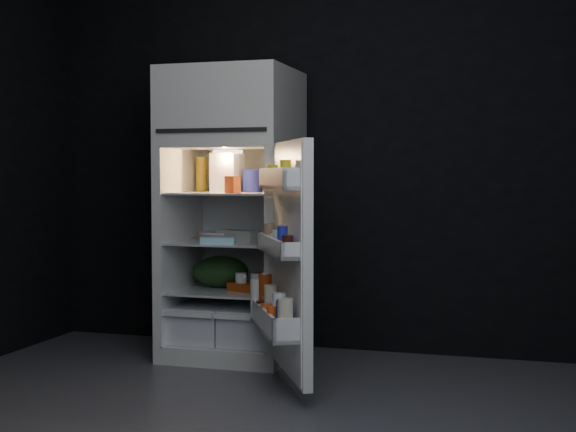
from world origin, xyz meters
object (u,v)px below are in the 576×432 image
(fridge_door, at_px, (286,262))
(yogurt_tray, at_px, (250,287))
(milk_jug, at_px, (227,173))
(egg_carton, at_px, (238,236))
(refrigerator, at_px, (234,203))

(fridge_door, height_order, yogurt_tray, fridge_door)
(milk_jug, height_order, egg_carton, milk_jug)
(egg_carton, bearing_deg, milk_jug, 161.89)
(refrigerator, relative_size, yogurt_tray, 6.88)
(refrigerator, relative_size, fridge_door, 1.46)
(milk_jug, height_order, yogurt_tray, milk_jug)
(egg_carton, bearing_deg, fridge_door, -31.18)
(fridge_door, bearing_deg, refrigerator, 128.15)
(refrigerator, distance_m, yogurt_tray, 0.54)
(fridge_door, relative_size, milk_jug, 5.08)
(fridge_door, height_order, egg_carton, fridge_door)
(refrigerator, xyz_separation_m, milk_jug, (-0.04, -0.02, 0.19))
(refrigerator, height_order, milk_jug, refrigerator)
(refrigerator, relative_size, milk_jug, 7.42)
(refrigerator, distance_m, egg_carton, 0.23)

